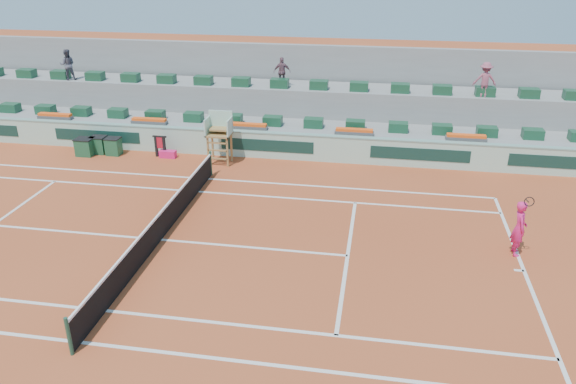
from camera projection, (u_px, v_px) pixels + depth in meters
name	position (u px, v px, depth m)	size (l,w,h in m)	color
ground	(161.00, 240.00, 19.27)	(90.00, 90.00, 0.00)	#A0401F
seating_tier_lower	(238.00, 129.00, 28.65)	(36.00, 4.00, 1.20)	gray
seating_tier_upper	(245.00, 108.00, 29.80)	(36.00, 2.40, 2.60)	gray
stadium_back_wall	(251.00, 84.00, 30.87)	(36.00, 0.40, 4.40)	gray
player_bag	(168.00, 154.00, 26.54)	(0.78, 0.34, 0.34)	#ED1E6F
spectator_left	(68.00, 65.00, 29.69)	(0.78, 0.61, 1.61)	#4C4C59
spectator_mid	(282.00, 72.00, 28.37)	(0.86, 0.36, 1.47)	#764F5B
spectator_right	(485.00, 80.00, 26.41)	(1.06, 0.61, 1.64)	#9C4E60
court_lines	(161.00, 240.00, 19.27)	(23.89, 11.09, 0.01)	silver
tennis_net	(160.00, 226.00, 19.05)	(0.10, 11.97, 1.10)	black
advertising_hoarding	(227.00, 143.00, 26.65)	(36.00, 0.34, 1.26)	#A7D2BB
umpire_chair	(220.00, 131.00, 25.38)	(1.10, 0.90, 2.40)	olive
seat_row_lower	(233.00, 119.00, 27.50)	(32.90, 0.60, 0.44)	#17462B
seat_row_upper	(241.00, 82.00, 28.64)	(32.90, 0.60, 0.44)	#17462B
flower_planters	(198.00, 124.00, 27.05)	(26.80, 0.36, 0.28)	#4F4F4F
drink_cooler_a	(113.00, 146.00, 26.80)	(0.69, 0.60, 0.84)	#1A4F2F
drink_cooler_b	(99.00, 145.00, 26.99)	(0.72, 0.62, 0.84)	#1A4F2F
drink_cooler_c	(85.00, 147.00, 26.73)	(0.82, 0.71, 0.84)	#1A4F2F
towel_rack	(160.00, 145.00, 26.48)	(0.68, 0.11, 1.03)	black
tennis_player	(519.00, 228.00, 18.04)	(0.46, 0.91, 2.28)	#ED1E6F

